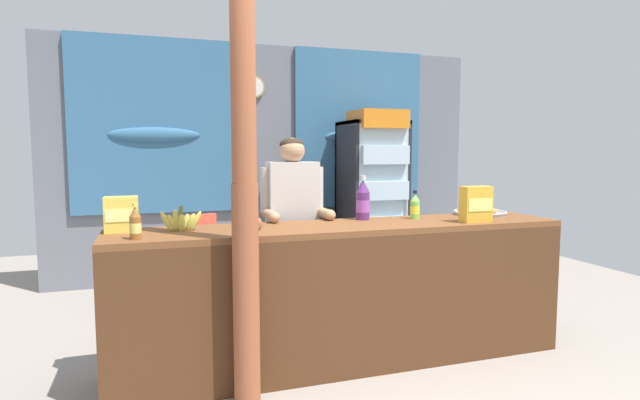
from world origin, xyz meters
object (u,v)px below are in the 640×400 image
(plastic_lawn_chair, at_px, (203,255))
(snack_box_choco_powder, at_px, (476,204))
(soda_bottle_grape_soda, at_px, (363,201))
(pastry_tray, at_px, (480,212))
(timber_post, at_px, (245,193))
(stall_counter, at_px, (351,282))
(snack_box_instant_noodle, at_px, (121,214))
(shopkeeper, at_px, (293,215))
(bottle_shelf_rack, at_px, (295,220))
(banana_bunch, at_px, (181,222))
(soda_bottle_lime_soda, at_px, (415,207))
(soda_bottle_iced_tea, at_px, (135,224))
(soda_bottle_orange_soda, at_px, (250,211))
(drink_fridge, at_px, (373,188))

(plastic_lawn_chair, bearing_deg, snack_box_choco_powder, -44.87)
(soda_bottle_grape_soda, xyz_separation_m, pastry_tray, (0.99, -0.01, -0.12))
(timber_post, bearing_deg, pastry_tray, 16.20)
(stall_counter, relative_size, snack_box_instant_noodle, 14.19)
(stall_counter, relative_size, shopkeeper, 1.99)
(bottle_shelf_rack, relative_size, banana_bunch, 4.83)
(shopkeeper, bearing_deg, soda_bottle_lime_soda, -24.04)
(soda_bottle_lime_soda, height_order, pastry_tray, soda_bottle_lime_soda)
(bottle_shelf_rack, height_order, soda_bottle_grape_soda, bottle_shelf_rack)
(snack_box_choco_powder, bearing_deg, soda_bottle_lime_soda, 137.83)
(stall_counter, relative_size, snack_box_choco_powder, 12.32)
(soda_bottle_iced_tea, bearing_deg, soda_bottle_lime_soda, 8.37)
(soda_bottle_grape_soda, bearing_deg, soda_bottle_lime_soda, -10.85)
(timber_post, relative_size, soda_bottle_lime_soda, 12.17)
(soda_bottle_lime_soda, xyz_separation_m, soda_bottle_orange_soda, (-1.20, 0.11, 0.00))
(bottle_shelf_rack, distance_m, soda_bottle_orange_soda, 2.30)
(bottle_shelf_rack, relative_size, soda_bottle_lime_soda, 6.20)
(stall_counter, height_order, bottle_shelf_rack, bottle_shelf_rack)
(pastry_tray, bearing_deg, soda_bottle_iced_tea, -172.29)
(timber_post, distance_m, soda_bottle_grape_soda, 1.13)
(soda_bottle_lime_soda, xyz_separation_m, snack_box_choco_powder, (0.32, -0.29, 0.04))
(soda_bottle_grape_soda, bearing_deg, snack_box_choco_powder, -27.32)
(stall_counter, height_order, pastry_tray, pastry_tray)
(banana_bunch, bearing_deg, timber_post, -54.91)
(snack_box_instant_noodle, bearing_deg, pastry_tray, 0.92)
(timber_post, height_order, soda_bottle_iced_tea, timber_post)
(soda_bottle_orange_soda, bearing_deg, stall_counter, -29.19)
(drink_fridge, distance_m, shopkeeper, 2.11)
(shopkeeper, height_order, soda_bottle_lime_soda, shopkeeper)
(drink_fridge, height_order, soda_bottle_grape_soda, drink_fridge)
(shopkeeper, relative_size, soda_bottle_iced_tea, 7.53)
(pastry_tray, bearing_deg, bottle_shelf_rack, 113.18)
(drink_fridge, relative_size, soda_bottle_grape_soda, 5.91)
(timber_post, distance_m, drink_fridge, 3.12)
(stall_counter, distance_m, soda_bottle_grape_soda, 0.62)
(soda_bottle_grape_soda, distance_m, soda_bottle_lime_soda, 0.39)
(snack_box_instant_noodle, bearing_deg, stall_counter, -9.94)
(timber_post, distance_m, soda_bottle_orange_soda, 0.65)
(shopkeeper, relative_size, banana_bunch, 5.78)
(stall_counter, xyz_separation_m, plastic_lawn_chair, (-0.81, 1.66, -0.10))
(shopkeeper, relative_size, soda_bottle_orange_soda, 7.12)
(stall_counter, bearing_deg, soda_bottle_orange_soda, 150.81)
(bottle_shelf_rack, xyz_separation_m, soda_bottle_iced_tea, (-1.61, -2.48, 0.37))
(snack_box_choco_powder, xyz_separation_m, pastry_tray, (0.29, 0.35, -0.11))
(timber_post, height_order, drink_fridge, timber_post)
(plastic_lawn_chair, height_order, banana_bunch, banana_bunch)
(timber_post, distance_m, snack_box_choco_powder, 1.68)
(plastic_lawn_chair, bearing_deg, soda_bottle_orange_soda, -81.31)
(shopkeeper, xyz_separation_m, soda_bottle_orange_soda, (-0.37, -0.26, 0.07))
(soda_bottle_grape_soda, bearing_deg, drink_fridge, 63.61)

